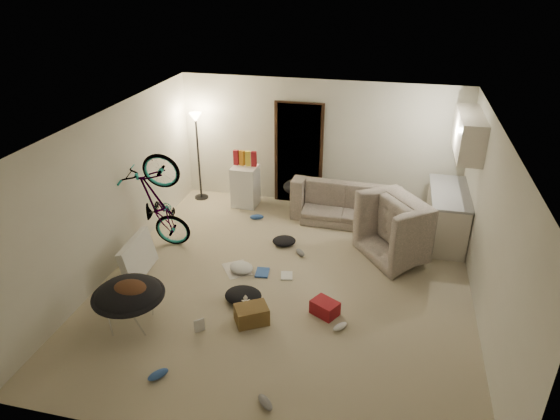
% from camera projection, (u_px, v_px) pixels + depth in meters
% --- Properties ---
extents(floor, '(5.50, 6.00, 0.02)m').
position_uv_depth(floor, '(286.00, 284.00, 7.65)').
color(floor, tan).
rests_on(floor, ground).
extents(ceiling, '(5.50, 6.00, 0.02)m').
position_uv_depth(ceiling, '(287.00, 125.00, 6.54)').
color(ceiling, white).
rests_on(ceiling, wall_back).
extents(wall_back, '(5.50, 0.02, 2.50)m').
position_uv_depth(wall_back, '(320.00, 144.00, 9.72)').
color(wall_back, silver).
rests_on(wall_back, floor).
extents(wall_front, '(5.50, 0.02, 2.50)m').
position_uv_depth(wall_front, '(213.00, 356.00, 4.47)').
color(wall_front, silver).
rests_on(wall_front, floor).
extents(wall_left, '(0.02, 6.00, 2.50)m').
position_uv_depth(wall_left, '(111.00, 192.00, 7.66)').
color(wall_left, silver).
rests_on(wall_left, floor).
extents(wall_right, '(0.02, 6.00, 2.50)m').
position_uv_depth(wall_right, '(491.00, 232.00, 6.53)').
color(wall_right, silver).
rests_on(wall_right, floor).
extents(doorway, '(0.85, 0.10, 2.04)m').
position_uv_depth(doorway, '(299.00, 154.00, 9.87)').
color(doorway, black).
rests_on(doorway, floor).
extents(door_trim, '(0.97, 0.04, 2.10)m').
position_uv_depth(door_trim, '(299.00, 155.00, 9.84)').
color(door_trim, black).
rests_on(door_trim, floor).
extents(floor_lamp, '(0.28, 0.28, 1.81)m').
position_uv_depth(floor_lamp, '(197.00, 138.00, 9.87)').
color(floor_lamp, black).
rests_on(floor_lamp, floor).
extents(kitchen_counter, '(0.60, 1.50, 0.88)m').
position_uv_depth(kitchen_counter, '(446.00, 217.00, 8.70)').
color(kitchen_counter, beige).
rests_on(kitchen_counter, floor).
extents(counter_top, '(0.64, 1.54, 0.04)m').
position_uv_depth(counter_top, '(450.00, 193.00, 8.50)').
color(counter_top, gray).
rests_on(counter_top, kitchen_counter).
extents(kitchen_uppers, '(0.38, 1.40, 0.65)m').
position_uv_depth(kitchen_uppers, '(469.00, 134.00, 8.01)').
color(kitchen_uppers, beige).
rests_on(kitchen_uppers, wall_right).
extents(sofa, '(2.05, 0.88, 0.59)m').
position_uv_depth(sofa, '(346.00, 203.00, 9.53)').
color(sofa, '#3B433C').
rests_on(sofa, floor).
extents(armchair, '(1.56, 1.59, 0.78)m').
position_uv_depth(armchair, '(412.00, 233.00, 8.29)').
color(armchair, '#3B433C').
rests_on(armchair, floor).
extents(bicycle, '(1.86, 0.91, 1.04)m').
position_uv_depth(bicycle, '(161.00, 223.00, 8.42)').
color(bicycle, black).
rests_on(bicycle, floor).
extents(book_asset, '(0.24, 0.25, 0.02)m').
position_uv_depth(book_asset, '(195.00, 333.00, 6.61)').
color(book_asset, maroon).
rests_on(book_asset, floor).
extents(mini_fridge, '(0.50, 0.50, 0.82)m').
position_uv_depth(mini_fridge, '(245.00, 186.00, 9.98)').
color(mini_fridge, white).
rests_on(mini_fridge, floor).
extents(snack_box_0, '(0.11, 0.08, 0.30)m').
position_uv_depth(snack_box_0, '(236.00, 158.00, 9.75)').
color(snack_box_0, maroon).
rests_on(snack_box_0, mini_fridge).
extents(snack_box_1, '(0.12, 0.09, 0.30)m').
position_uv_depth(snack_box_1, '(242.00, 158.00, 9.73)').
color(snack_box_1, '#BC7117').
rests_on(snack_box_1, mini_fridge).
extents(snack_box_2, '(0.12, 0.10, 0.30)m').
position_uv_depth(snack_box_2, '(248.00, 158.00, 9.70)').
color(snack_box_2, yellow).
rests_on(snack_box_2, mini_fridge).
extents(snack_box_3, '(0.10, 0.07, 0.30)m').
position_uv_depth(snack_box_3, '(254.00, 159.00, 9.68)').
color(snack_box_3, maroon).
rests_on(snack_box_3, mini_fridge).
extents(saucer_chair, '(0.95, 0.95, 0.68)m').
position_uv_depth(saucer_chair, '(129.00, 301.00, 6.59)').
color(saucer_chair, silver).
rests_on(saucer_chair, floor).
extents(hoodie, '(0.49, 0.42, 0.22)m').
position_uv_depth(hoodie, '(130.00, 290.00, 6.47)').
color(hoodie, '#492A19').
rests_on(hoodie, saucer_chair).
extents(sofa_drape, '(0.63, 0.55, 0.28)m').
position_uv_depth(sofa_drape, '(298.00, 187.00, 9.61)').
color(sofa_drape, black).
rests_on(sofa_drape, sofa).
extents(tv_box, '(0.28, 0.93, 0.62)m').
position_uv_depth(tv_box, '(138.00, 257.00, 7.76)').
color(tv_box, silver).
rests_on(tv_box, floor).
extents(drink_case_a, '(0.53, 0.49, 0.25)m').
position_uv_depth(drink_case_a, '(252.00, 314.00, 6.77)').
color(drink_case_a, brown).
rests_on(drink_case_a, floor).
extents(drink_case_b, '(0.44, 0.41, 0.21)m').
position_uv_depth(drink_case_b, '(325.00, 308.00, 6.94)').
color(drink_case_b, maroon).
rests_on(drink_case_b, floor).
extents(juicer, '(0.14, 0.14, 0.20)m').
position_uv_depth(juicer, '(246.00, 302.00, 7.10)').
color(juicer, white).
rests_on(juicer, floor).
extents(newspaper, '(0.59, 0.62, 0.01)m').
position_uv_depth(newspaper, '(237.00, 269.00, 8.00)').
color(newspaper, silver).
rests_on(newspaper, floor).
extents(book_blue, '(0.23, 0.30, 0.03)m').
position_uv_depth(book_blue, '(262.00, 273.00, 7.89)').
color(book_blue, '#2C519F').
rests_on(book_blue, floor).
extents(book_white, '(0.23, 0.27, 0.02)m').
position_uv_depth(book_white, '(287.00, 276.00, 7.82)').
color(book_white, silver).
rests_on(book_white, floor).
extents(shoe_0, '(0.29, 0.18, 0.10)m').
position_uv_depth(shoe_0, '(257.00, 217.00, 9.55)').
color(shoe_0, '#2C519F').
rests_on(shoe_0, floor).
extents(shoe_1, '(0.23, 0.25, 0.09)m').
position_uv_depth(shoe_1, '(300.00, 253.00, 8.38)').
color(shoe_1, slate).
rests_on(shoe_1, floor).
extents(shoe_2, '(0.25, 0.28, 0.10)m').
position_uv_depth(shoe_2, '(158.00, 374.00, 5.89)').
color(shoe_2, '#2C519F').
rests_on(shoe_2, floor).
extents(shoe_3, '(0.26, 0.26, 0.10)m').
position_uv_depth(shoe_3, '(265.00, 402.00, 5.52)').
color(shoe_3, slate).
rests_on(shoe_3, floor).
extents(shoe_4, '(0.23, 0.25, 0.09)m').
position_uv_depth(shoe_4, '(340.00, 327.00, 6.67)').
color(shoe_4, white).
rests_on(shoe_4, floor).
extents(clothes_lump_a, '(0.55, 0.48, 0.17)m').
position_uv_depth(clothes_lump_a, '(243.00, 296.00, 7.22)').
color(clothes_lump_a, black).
rests_on(clothes_lump_a, floor).
extents(clothes_lump_b, '(0.50, 0.47, 0.12)m').
position_uv_depth(clothes_lump_b, '(284.00, 241.00, 8.70)').
color(clothes_lump_b, black).
rests_on(clothes_lump_b, floor).
extents(clothes_lump_c, '(0.50, 0.47, 0.12)m').
position_uv_depth(clothes_lump_c, '(241.00, 268.00, 7.93)').
color(clothes_lump_c, silver).
rests_on(clothes_lump_c, floor).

